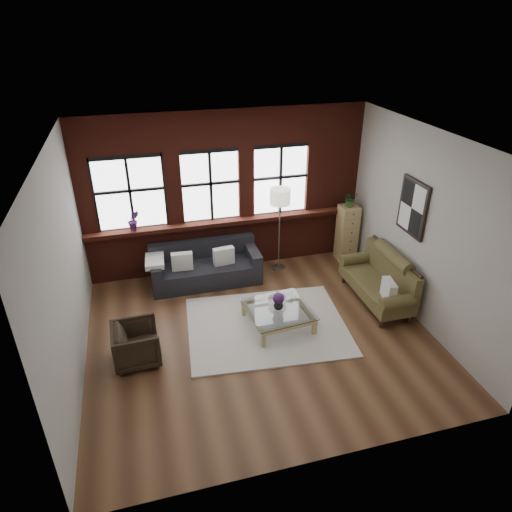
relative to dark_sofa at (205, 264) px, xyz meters
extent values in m
plane|color=#50311D|center=(0.57, -1.90, -0.38)|extent=(5.50, 5.50, 0.00)
plane|color=white|center=(0.57, -1.90, 2.82)|extent=(5.50, 5.50, 0.00)
plane|color=#ACA9A0|center=(0.57, 0.60, 1.22)|extent=(5.50, 0.00, 5.50)
plane|color=#ACA9A0|center=(0.57, -4.40, 1.22)|extent=(5.50, 0.00, 5.50)
plane|color=#ACA9A0|center=(-2.18, -1.90, 1.22)|extent=(0.00, 5.00, 5.00)
plane|color=#ACA9A0|center=(3.32, -1.90, 1.22)|extent=(0.00, 5.00, 5.00)
cube|color=#581E14|center=(0.57, 0.45, 0.66)|extent=(5.50, 0.30, 0.08)
cube|color=beige|center=(0.74, -1.73, -0.37)|extent=(2.82, 2.31, 0.03)
cube|color=silver|center=(-0.45, -0.10, 0.19)|extent=(0.41, 0.17, 0.34)
cube|color=silver|center=(0.35, -0.10, 0.19)|extent=(0.41, 0.18, 0.34)
cube|color=silver|center=(2.79, -2.03, 0.20)|extent=(0.20, 0.40, 0.34)
imported|color=black|center=(-1.39, -2.02, -0.07)|extent=(0.71, 0.69, 0.63)
imported|color=#B2B2B2|center=(0.93, -1.74, 0.04)|extent=(0.21, 0.21, 0.17)
sphere|color=#4F205F|center=(0.93, -1.74, 0.16)|extent=(0.19, 0.19, 0.19)
cube|color=tan|center=(3.05, 0.16, 0.22)|extent=(0.37, 0.37, 1.21)
imported|color=#2D5923|center=(3.05, 0.16, 0.99)|extent=(0.30, 0.27, 0.32)
imported|color=#4F205F|center=(-1.23, 0.42, 0.90)|extent=(0.22, 0.18, 0.40)
camera|label=1|loc=(-1.08, -7.70, 4.36)|focal=32.00mm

